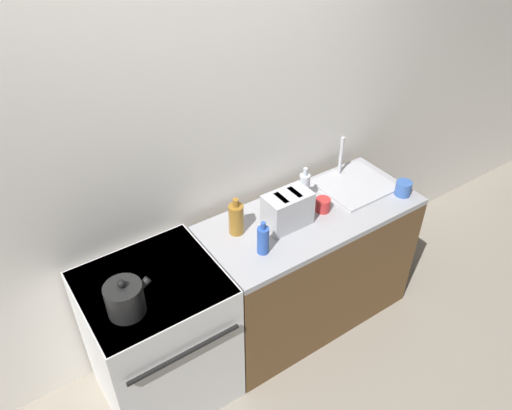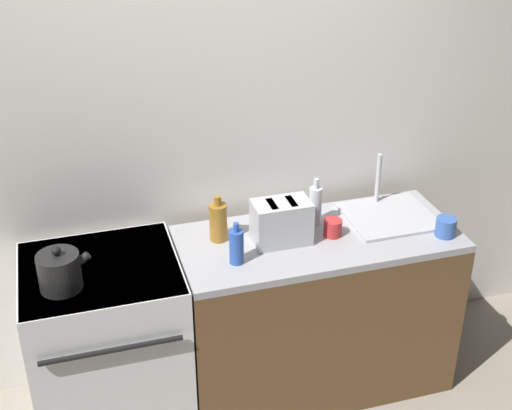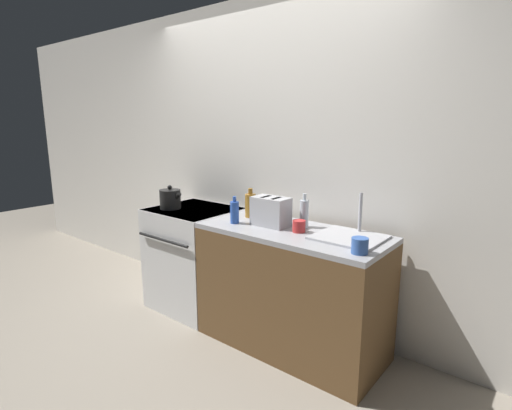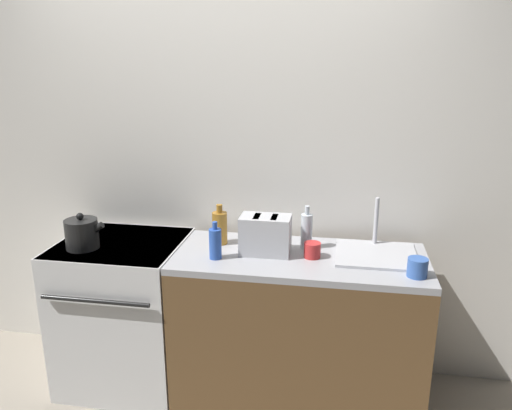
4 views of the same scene
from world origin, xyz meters
name	(u,v)px [view 2 (image 2 of 4)]	position (x,y,z in m)	size (l,w,h in m)	color
wall_back	(199,137)	(0.00, 0.69, 1.30)	(8.00, 0.05, 2.60)	silver
stove	(109,344)	(-0.55, 0.32, 0.46)	(0.71, 0.68, 0.89)	silver
counter_block	(315,311)	(0.48, 0.30, 0.45)	(1.35, 0.59, 0.89)	brown
kettle	(60,271)	(-0.72, 0.21, 0.97)	(0.23, 0.18, 0.20)	black
toaster	(281,222)	(0.29, 0.30, 1.00)	(0.27, 0.16, 0.21)	#BCBCC1
sink_tray	(388,214)	(0.88, 0.37, 0.91)	(0.43, 0.39, 0.28)	#B7B7BC
bottle_blue	(236,246)	(0.04, 0.18, 0.98)	(0.06, 0.06, 0.20)	#2D56B7
bottle_amber	(218,222)	(0.02, 0.40, 0.99)	(0.08, 0.08, 0.23)	#9E6B23
bottle_clear	(315,205)	(0.50, 0.41, 0.99)	(0.06, 0.06, 0.24)	silver
cup_blue	(446,227)	(1.06, 0.13, 0.94)	(0.10, 0.10, 0.09)	#3860B2
cup_red	(333,228)	(0.55, 0.28, 0.93)	(0.09, 0.09, 0.08)	red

